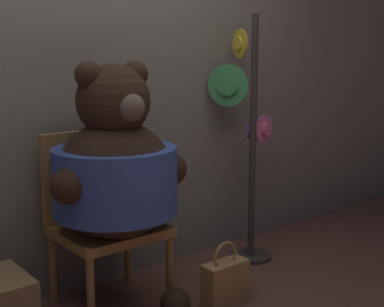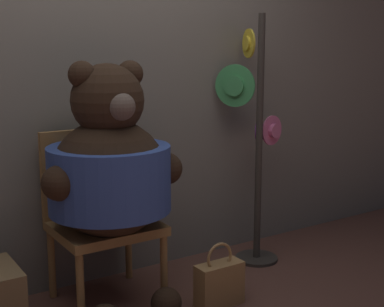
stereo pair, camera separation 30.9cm
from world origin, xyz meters
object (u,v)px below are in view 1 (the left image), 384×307
object	(u,v)px
handbag_on_ground	(225,282)
teddy_bear	(116,172)
hat_display_rack	(248,139)
chair	(101,213)

from	to	relation	value
handbag_on_ground	teddy_bear	bearing A→B (deg)	147.43
teddy_bear	hat_display_rack	size ratio (longest dim) A/B	0.83
chair	hat_display_rack	world-z (taller)	hat_display_rack
chair	teddy_bear	xyz separation A→B (m)	(-0.00, -0.17, 0.25)
teddy_bear	handbag_on_ground	size ratio (longest dim) A/B	3.68
handbag_on_ground	hat_display_rack	bearing A→B (deg)	36.46
hat_display_rack	handbag_on_ground	distance (m)	1.01
hat_display_rack	handbag_on_ground	xyz separation A→B (m)	(-0.61, -0.45, -0.67)
teddy_bear	hat_display_rack	bearing A→B (deg)	7.40
teddy_bear	hat_display_rack	world-z (taller)	hat_display_rack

